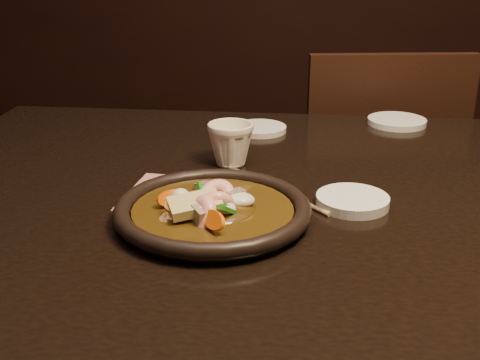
# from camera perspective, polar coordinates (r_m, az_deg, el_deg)

# --- Properties ---
(table) EXTENTS (1.60, 0.90, 0.75)m
(table) POSITION_cam_1_polar(r_m,az_deg,el_deg) (0.97, 13.64, -5.54)
(table) COLOR black
(table) RESTS_ON floor
(chair) EXTENTS (0.47, 0.47, 0.87)m
(chair) POSITION_cam_1_polar(r_m,az_deg,el_deg) (1.66, 12.16, -1.32)
(chair) COLOR black
(chair) RESTS_ON floor
(plate) EXTENTS (0.27, 0.27, 0.03)m
(plate) POSITION_cam_1_polar(r_m,az_deg,el_deg) (0.82, -2.58, -2.96)
(plate) COLOR black
(plate) RESTS_ON table
(stirfry) EXTENTS (0.14, 0.17, 0.06)m
(stirfry) POSITION_cam_1_polar(r_m,az_deg,el_deg) (0.82, -2.80, -2.69)
(stirfry) COLOR #38240A
(stirfry) RESTS_ON plate
(soy_dish) EXTENTS (0.11, 0.11, 0.01)m
(soy_dish) POSITION_cam_1_polar(r_m,az_deg,el_deg) (0.89, 10.61, -1.95)
(soy_dish) COLOR white
(soy_dish) RESTS_ON table
(saucer_left) EXTENTS (0.11, 0.11, 0.01)m
(saucer_left) POSITION_cam_1_polar(r_m,az_deg,el_deg) (1.22, 1.87, 4.90)
(saucer_left) COLOR white
(saucer_left) RESTS_ON table
(saucer_right) EXTENTS (0.12, 0.12, 0.01)m
(saucer_right) POSITION_cam_1_polar(r_m,az_deg,el_deg) (1.31, 14.65, 5.39)
(saucer_right) COLOR white
(saucer_right) RESTS_ON table
(tea_cup) EXTENTS (0.09, 0.08, 0.08)m
(tea_cup) POSITION_cam_1_polar(r_m,az_deg,el_deg) (1.02, -0.89, 3.55)
(tea_cup) COLOR white
(tea_cup) RESTS_ON table
(chopsticks) EXTENTS (0.17, 0.18, 0.01)m
(chopsticks) POSITION_cam_1_polar(r_m,az_deg,el_deg) (0.92, 3.26, -0.82)
(chopsticks) COLOR tan
(chopsticks) RESTS_ON table
(napkin) EXTENTS (0.16, 0.16, 0.00)m
(napkin) POSITION_cam_1_polar(r_m,az_deg,el_deg) (0.91, -5.96, -1.45)
(napkin) COLOR #A26764
(napkin) RESTS_ON table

